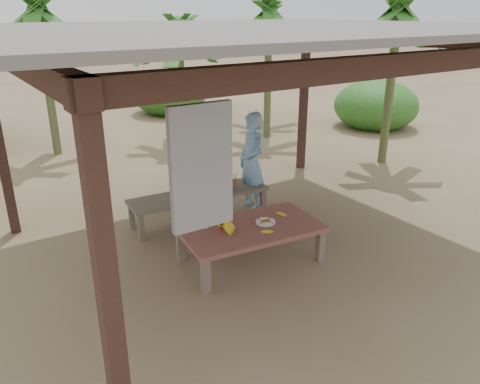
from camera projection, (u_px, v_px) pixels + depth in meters
ground at (256, 243)px, 6.71m from camera, size 80.00×80.00×0.00m
pavilion at (258, 40)px, 5.68m from camera, size 6.60×5.60×2.95m
work_table at (251, 231)px, 6.08m from camera, size 1.90×1.20×0.50m
bench at (199, 197)px, 7.31m from camera, size 2.24×0.77×0.45m
ripe_banana_bunch at (221, 225)px, 5.88m from camera, size 0.34×0.30×0.19m
plate at (265, 222)px, 6.14m from camera, size 0.26×0.26×0.04m
loose_banana_front at (267, 232)px, 5.86m from camera, size 0.18×0.11×0.04m
loose_banana_side at (281, 214)px, 6.37m from camera, size 0.11×0.16×0.04m
water_flask at (204, 218)px, 5.99m from camera, size 0.09×0.09×0.32m
green_banana_stalk at (182, 186)px, 7.10m from camera, size 0.33×0.33×0.35m
cooking_pot at (214, 185)px, 7.40m from camera, size 0.18×0.18×0.16m
skewer_rack at (233, 181)px, 7.46m from camera, size 0.19×0.09×0.24m
woman at (252, 162)px, 7.60m from camera, size 0.45×0.63×1.63m
banana_plant_ne at (269, 22)px, 11.28m from camera, size 1.80×1.80×3.35m
banana_plant_n at (179, 41)px, 11.10m from camera, size 1.80×1.80×2.91m
banana_plant_nw at (39, 20)px, 9.83m from camera, size 1.80×1.80×3.41m
banana_plant_e at (398, 21)px, 9.23m from camera, size 1.80×1.80×3.41m
banana_plant_far at (269, 25)px, 13.24m from camera, size 1.80×1.80×3.22m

